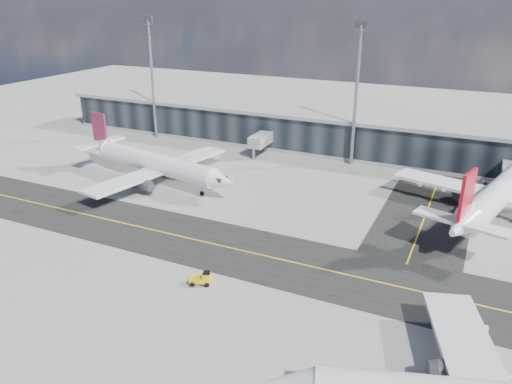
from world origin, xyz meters
TOP-DOWN VIEW (x-y plane):
  - ground at (0.00, 0.00)m, footprint 300.00×300.00m
  - taxiway_lanes at (3.91, 10.74)m, footprint 180.00×63.00m
  - terminal_concourse at (0.04, 54.93)m, footprint 152.00×19.80m
  - floodlight_masts at (0.00, 48.00)m, footprint 102.50×0.70m
  - airliner_af at (-31.13, 21.55)m, footprint 38.13×32.70m
  - airliner_redtail at (28.20, 31.72)m, footprint 35.37×41.11m
  - baggage_tug at (-4.10, -5.91)m, footprint 2.99×2.19m
  - service_van at (26.65, 44.00)m, footprint 3.39×6.00m

SIDE VIEW (x-z plane):
  - ground at x=0.00m, z-range 0.00..0.00m
  - taxiway_lanes at x=3.91m, z-range -0.01..0.03m
  - service_van at x=26.65m, z-range 0.00..1.58m
  - baggage_tug at x=-4.10m, z-range 0.00..1.70m
  - airliner_af at x=-31.13m, z-range -1.92..9.41m
  - airliner_redtail at x=28.20m, z-range -2.09..10.24m
  - terminal_concourse at x=0.04m, z-range -0.31..8.49m
  - floodlight_masts at x=0.00m, z-range 1.16..30.06m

